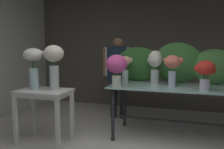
{
  "coord_description": "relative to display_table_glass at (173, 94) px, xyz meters",
  "views": [
    {
      "loc": [
        0.71,
        -2.03,
        1.44
      ],
      "look_at": [
        -0.33,
        1.28,
        1.02
      ],
      "focal_mm": 39.21,
      "sensor_mm": 36.0,
      "label": 1
    }
  ],
  "objects": [
    {
      "name": "vase_peach_lilies",
      "position": [
        -0.76,
        0.07,
        0.4
      ],
      "size": [
        0.24,
        0.19,
        0.44
      ],
      "color": "silver",
      "rests_on": "display_table_glass"
    },
    {
      "name": "vase_scarlet_snapdragons",
      "position": [
        0.43,
        -0.28,
        0.38
      ],
      "size": [
        0.28,
        0.25,
        0.41
      ],
      "color": "silver",
      "rests_on": "display_table_glass"
    },
    {
      "name": "foliage_backdrop",
      "position": [
        0.02,
        0.33,
        0.42
      ],
      "size": [
        1.93,
        0.26,
        0.65
      ],
      "color": "#2D6028",
      "rests_on": "display_table_glass"
    },
    {
      "name": "vase_cream_lisianthus_tall",
      "position": [
        -1.62,
        -0.69,
        0.51
      ],
      "size": [
        0.3,
        0.29,
        0.64
      ],
      "color": "silver",
      "rests_on": "side_table_white"
    },
    {
      "name": "florist",
      "position": [
        -1.09,
        0.79,
        0.29
      ],
      "size": [
        0.63,
        0.24,
        1.59
      ],
      "color": "#232328",
      "rests_on": "ground"
    },
    {
      "name": "vase_white_roses_tall",
      "position": [
        -1.92,
        -0.74,
        0.49
      ],
      "size": [
        0.3,
        0.28,
        0.6
      ],
      "color": "silver",
      "rests_on": "side_table_white"
    },
    {
      "name": "wall_back",
      "position": [
        -0.5,
        1.85,
        0.65
      ],
      "size": [
        5.82,
        0.12,
        2.71
      ],
      "primitive_type": "cube",
      "color": "#5B564C",
      "rests_on": "ground"
    },
    {
      "name": "display_table_glass",
      "position": [
        0.0,
        0.0,
        0.0
      ],
      "size": [
        1.88,
        0.91,
        0.83
      ],
      "color": "#ADD5D2",
      "rests_on": "ground"
    },
    {
      "name": "vase_fuchsia_dahlias",
      "position": [
        -0.8,
        -0.32,
        0.43
      ],
      "size": [
        0.31,
        0.31,
        0.48
      ],
      "color": "silver",
      "rests_on": "display_table_glass"
    },
    {
      "name": "side_table_white",
      "position": [
        -1.77,
        -0.74,
        -0.02
      ],
      "size": [
        0.76,
        0.5,
        0.8
      ],
      "color": "white",
      "rests_on": "ground"
    },
    {
      "name": "vase_ivory_roses",
      "position": [
        -0.29,
        0.12,
        0.44
      ],
      "size": [
        0.23,
        0.22,
        0.53
      ],
      "color": "silver",
      "rests_on": "display_table_glass"
    },
    {
      "name": "vase_coral_peonies",
      "position": [
        -0.01,
        -0.09,
        0.43
      ],
      "size": [
        0.29,
        0.24,
        0.47
      ],
      "color": "silver",
      "rests_on": "display_table_glass"
    },
    {
      "name": "ground_plane",
      "position": [
        -0.5,
        0.06,
        -0.7
      ],
      "size": [
        7.85,
        7.85,
        0.0
      ],
      "primitive_type": "plane",
      "color": "silver"
    }
  ]
}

